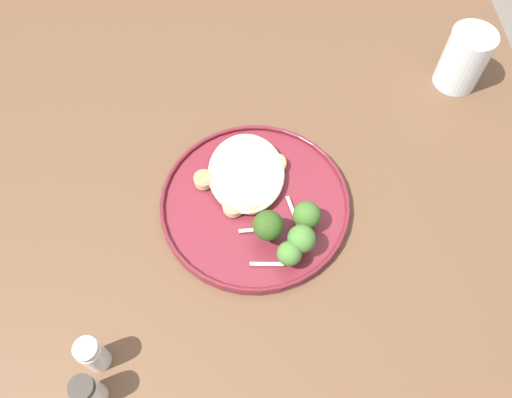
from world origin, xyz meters
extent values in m
plane|color=#665B51|center=(0.00, 0.00, 0.00)|extent=(6.00, 6.00, 0.00)
cube|color=brown|center=(0.00, 0.00, 0.72)|extent=(1.40, 1.00, 0.04)
cube|color=#4B3422|center=(-0.64, -0.44, 0.35)|extent=(0.06, 0.06, 0.70)
cube|color=#4B3422|center=(-0.64, 0.44, 0.35)|extent=(0.06, 0.06, 0.70)
cylinder|color=maroon|center=(-0.03, 0.00, 0.74)|extent=(0.29, 0.29, 0.01)
torus|color=maroon|center=(-0.03, 0.00, 0.75)|extent=(0.29, 0.29, 0.01)
ellipsoid|color=beige|center=(-0.08, -0.01, 0.76)|extent=(0.15, 0.12, 0.03)
cylinder|color=beige|center=(-0.07, 0.03, 0.76)|extent=(0.02, 0.02, 0.01)
cylinder|color=#988766|center=(-0.07, 0.03, 0.77)|extent=(0.02, 0.02, 0.00)
cylinder|color=#DBB77A|center=(-0.06, -0.01, 0.76)|extent=(0.03, 0.03, 0.01)
cylinder|color=#8E774F|center=(-0.06, -0.01, 0.77)|extent=(0.03, 0.03, 0.00)
cylinder|color=#E5C689|center=(-0.02, -0.01, 0.76)|extent=(0.03, 0.03, 0.01)
cylinder|color=#958159|center=(-0.02, -0.01, 0.77)|extent=(0.03, 0.03, 0.00)
cylinder|color=beige|center=(-0.10, 0.01, 0.76)|extent=(0.02, 0.02, 0.01)
cylinder|color=#988766|center=(-0.10, 0.01, 0.77)|extent=(0.02, 0.02, 0.00)
cylinder|color=#E5C689|center=(-0.02, -0.03, 0.76)|extent=(0.03, 0.03, 0.01)
cylinder|color=#958159|center=(-0.02, -0.03, 0.77)|extent=(0.03, 0.03, 0.00)
cylinder|color=#DBB77A|center=(-0.07, -0.08, 0.76)|extent=(0.03, 0.03, 0.01)
cylinder|color=#8E774F|center=(-0.07, -0.08, 0.77)|extent=(0.03, 0.03, 0.00)
cylinder|color=#DBB77A|center=(-0.10, 0.03, 0.76)|extent=(0.04, 0.04, 0.01)
cylinder|color=#8E774F|center=(-0.10, 0.03, 0.77)|extent=(0.03, 0.03, 0.00)
cylinder|color=#7A994C|center=(0.01, 0.07, 0.76)|extent=(0.02, 0.02, 0.02)
sphere|color=#386023|center=(0.01, 0.07, 0.78)|extent=(0.04, 0.04, 0.04)
cylinder|color=#7A994C|center=(0.05, 0.06, 0.76)|extent=(0.02, 0.02, 0.02)
sphere|color=#42702D|center=(0.05, 0.06, 0.78)|extent=(0.04, 0.04, 0.04)
cylinder|color=#89A356|center=(0.03, 0.02, 0.76)|extent=(0.01, 0.01, 0.02)
sphere|color=#2D4C19|center=(0.03, 0.02, 0.79)|extent=(0.04, 0.04, 0.04)
cylinder|color=#7A994C|center=(0.07, 0.04, 0.76)|extent=(0.01, 0.01, 0.02)
sphere|color=#42702D|center=(0.07, 0.04, 0.78)|extent=(0.04, 0.04, 0.04)
cube|color=silver|center=(-0.01, 0.06, 0.75)|extent=(0.05, 0.02, 0.00)
cube|color=silver|center=(0.07, 0.01, 0.75)|extent=(0.01, 0.05, 0.00)
cube|color=silver|center=(0.02, 0.00, 0.75)|extent=(0.01, 0.05, 0.00)
cylinder|color=silver|center=(-0.27, 0.37, 0.79)|extent=(0.08, 0.08, 0.11)
cylinder|color=silver|center=(-0.27, 0.37, 0.77)|extent=(0.07, 0.07, 0.06)
cylinder|color=white|center=(0.19, -0.22, 0.77)|extent=(0.03, 0.03, 0.05)
cylinder|color=silver|center=(0.19, -0.22, 0.80)|extent=(0.03, 0.03, 0.01)
cylinder|color=white|center=(0.23, -0.22, 0.77)|extent=(0.03, 0.03, 0.05)
cylinder|color=#332D28|center=(0.23, -0.22, 0.80)|extent=(0.03, 0.03, 0.01)
camera|label=1|loc=(0.34, -0.02, 1.41)|focal=35.10mm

